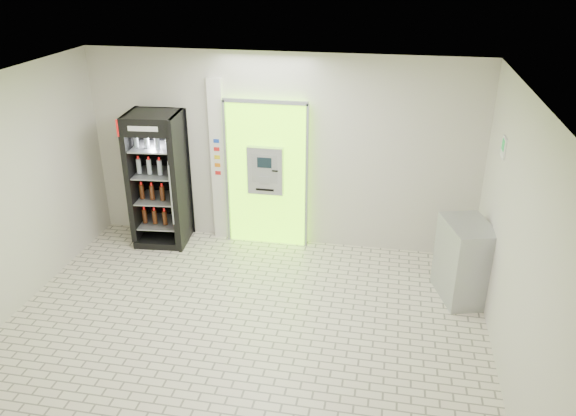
# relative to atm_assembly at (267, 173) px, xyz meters

# --- Properties ---
(ground) EXTENTS (6.00, 6.00, 0.00)m
(ground) POSITION_rel_atm_assembly_xyz_m (0.20, -2.41, -1.17)
(ground) COLOR beige
(ground) RESTS_ON ground
(room_shell) EXTENTS (6.00, 6.00, 6.00)m
(room_shell) POSITION_rel_atm_assembly_xyz_m (0.20, -2.41, 0.67)
(room_shell) COLOR beige
(room_shell) RESTS_ON ground
(atm_assembly) EXTENTS (1.30, 0.24, 2.33)m
(atm_assembly) POSITION_rel_atm_assembly_xyz_m (0.00, 0.00, 0.00)
(atm_assembly) COLOR #81F410
(atm_assembly) RESTS_ON ground
(pillar) EXTENTS (0.22, 0.11, 2.60)m
(pillar) POSITION_rel_atm_assembly_xyz_m (-0.78, 0.04, 0.13)
(pillar) COLOR silver
(pillar) RESTS_ON ground
(beverage_cooler) EXTENTS (0.86, 0.79, 2.11)m
(beverage_cooler) POSITION_rel_atm_assembly_xyz_m (-1.66, -0.27, -0.16)
(beverage_cooler) COLOR black
(beverage_cooler) RESTS_ON ground
(steel_cabinet) EXTENTS (0.77, 0.94, 1.09)m
(steel_cabinet) POSITION_rel_atm_assembly_xyz_m (2.92, -1.09, -0.63)
(steel_cabinet) COLOR #9EA1A6
(steel_cabinet) RESTS_ON ground
(exit_sign) EXTENTS (0.02, 0.22, 0.26)m
(exit_sign) POSITION_rel_atm_assembly_xyz_m (3.19, -1.01, 0.95)
(exit_sign) COLOR white
(exit_sign) RESTS_ON room_shell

